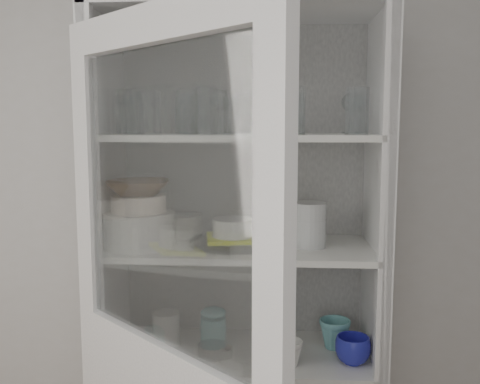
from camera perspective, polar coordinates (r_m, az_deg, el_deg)
The scene contains 33 objects.
wall_back at distance 2.19m, azimuth -4.84°, elevation -3.19°, with size 3.60×0.02×2.60m, color #B8B6B3.
pantry_cabinet at distance 2.11m, azimuth 0.12°, elevation -13.74°, with size 1.00×0.45×2.10m.
tumbler_0 at distance 1.79m, azimuth -9.55°, elevation 8.33°, with size 0.07×0.07×0.14m, color silver.
tumbler_1 at distance 1.84m, azimuth -11.75°, elevation 8.34°, with size 0.07×0.07×0.15m, color silver.
tumbler_2 at distance 1.75m, azimuth -3.63°, elevation 8.60°, with size 0.08×0.08×0.15m, color silver.
tumbler_3 at distance 1.78m, azimuth -0.77°, elevation 8.21°, with size 0.06×0.06×0.13m, color silver.
tumbler_4 at distance 1.76m, azimuth 1.60°, elevation 8.63°, with size 0.08×0.08×0.15m, color silver.
tumbler_5 at distance 1.78m, azimuth 5.72°, elevation 8.64°, with size 0.08×0.08×0.16m, color silver.
tumbler_6 at distance 1.80m, azimuth 12.37°, elevation 8.43°, with size 0.08×0.08×0.15m, color silver.
tumbler_7 at distance 1.97m, azimuth -12.16°, elevation 8.05°, with size 0.07×0.07×0.13m, color silver.
tumbler_8 at distance 1.91m, azimuth -5.52°, elevation 8.52°, with size 0.08×0.08×0.16m, color silver.
tumbler_9 at distance 1.93m, azimuth -5.80°, elevation 8.50°, with size 0.08×0.08×0.16m, color silver.
tumbler_10 at distance 1.92m, azimuth 4.45°, elevation 8.28°, with size 0.07×0.07×0.14m, color silver.
tumbler_11 at distance 1.88m, azimuth 1.98°, elevation 8.18°, with size 0.07×0.07×0.13m, color silver.
goblet_0 at distance 2.07m, azimuth -11.34°, elevation 8.68°, with size 0.08×0.08×0.18m, color silver, non-canonical shape.
goblet_1 at distance 2.02m, azimuth -2.11°, elevation 8.83°, with size 0.08×0.08×0.18m, color silver, non-canonical shape.
goblet_2 at distance 1.98m, azimuth -0.25°, elevation 8.60°, with size 0.07×0.07×0.16m, color silver, non-canonical shape.
goblet_3 at distance 2.03m, azimuth 11.76°, elevation 8.43°, with size 0.07×0.07×0.16m, color silver, non-canonical shape.
plate_stack_front at distance 1.94m, azimuth -10.67°, elevation -3.94°, with size 0.25×0.25×0.13m, color silver.
plate_stack_back at distance 2.12m, azimuth -7.01°, elevation -3.47°, with size 0.22×0.22×0.08m, color silver.
cream_bowl at distance 1.92m, azimuth -10.74°, elevation -1.22°, with size 0.19×0.19×0.06m, color #EFDDC9.
terracotta_bowl at distance 1.91m, azimuth -10.78°, elevation 0.47°, with size 0.22×0.22×0.05m, color #462D1B.
glass_platter at distance 1.95m, azimuth -0.77°, elevation -5.37°, with size 0.32×0.32×0.02m, color silver.
yellow_trivet at distance 1.94m, azimuth -0.77°, elevation -4.92°, with size 0.19×0.19×0.01m, color yellow.
white_ramekin at distance 1.94m, azimuth -0.77°, elevation -3.81°, with size 0.15×0.15×0.06m, color silver.
grey_bowl_stack at distance 1.91m, azimuth 7.36°, elevation -3.48°, with size 0.12×0.12×0.16m, color #BCBEBE.
mug_blue at distance 1.99m, azimuth 11.94°, elevation -16.15°, with size 0.12×0.12×0.10m, color #1B2B9D.
mug_teal at distance 2.10m, azimuth 10.08°, elevation -14.67°, with size 0.12×0.12×0.11m, color teal.
mug_white at distance 1.94m, azimuth 5.26°, elevation -16.72°, with size 0.10×0.10×0.09m, color silver.
teal_jar at distance 2.12m, azimuth -2.85°, elevation -14.23°, with size 0.10×0.10×0.12m.
measuring_cups at distance 2.02m, azimuth -2.95°, elevation -16.49°, with size 0.11×0.11×0.04m, color #ADADAD.
white_canister at distance 2.12m, azimuth -7.87°, elevation -14.19°, with size 0.10×0.10×0.12m, color silver.
tumbler_12 at distance 1.85m, azimuth 0.85°, elevation 8.30°, with size 0.07×0.07×0.14m, color silver.
Camera 1 is at (0.33, -0.63, 1.69)m, focal length 40.00 mm.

